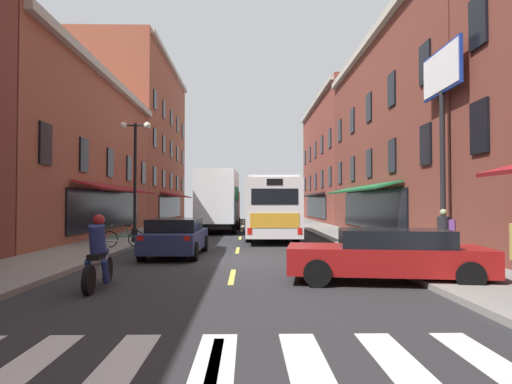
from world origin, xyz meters
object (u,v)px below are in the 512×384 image
Objects in this scene: bicycle_near at (123,238)px; street_lamp_twin at (135,175)px; billboard_sign at (442,98)px; sedan_far at (225,216)px; sedan_mid at (388,255)px; sedan_near at (176,237)px; motorcycle_rider at (98,257)px; transit_bus at (270,207)px; pedestrian_near at (444,234)px; box_truck at (219,201)px.

street_lamp_twin is at bearing 94.09° from bicycle_near.
billboard_sign is 13.05m from bicycle_near.
sedan_far is at bearing 108.98° from billboard_sign.
billboard_sign is 7.24m from sedan_mid.
sedan_mid is (5.99, -5.50, -0.03)m from sedan_near.
sedan_far is 2.28× the size of motorcycle_rider.
street_lamp_twin is (-0.18, 2.54, 2.70)m from bicycle_near.
billboard_sign is 3.41× the size of motorcycle_rider.
motorcycle_rider is (-1.31, -30.16, -0.03)m from sedan_far.
bicycle_near is (-2.40, 1.80, -0.19)m from sedan_near.
sedan_far is (0.58, 23.99, 0.04)m from sedan_near.
transit_bus is at bearing 66.96° from sedan_near.
sedan_near is 2.13× the size of motorcycle_rider.
sedan_far is (-5.41, 29.49, 0.07)m from sedan_mid.
bicycle_near is at bearing -85.91° from street_lamp_twin.
billboard_sign reaches higher than bicycle_near.
sedan_far is (-8.67, 25.22, -4.79)m from billboard_sign.
pedestrian_near is (7.95, -26.93, 0.24)m from sedan_far.
transit_bus is 2.55× the size of sedan_far.
motorcycle_rider is at bearing -94.31° from box_truck.
bicycle_near is at bearing 138.98° from sedan_mid.
bicycle_near is at bearing 101.86° from motorcycle_rider.
billboard_sign is 12.13m from motorcycle_rider.
transit_bus is 2.18× the size of street_lamp_twin.
motorcycle_rider reaches higher than sedan_near.
box_truck is 19.57m from sedan_mid.
transit_bus is at bearing -52.61° from box_truck.
pedestrian_near is 13.47m from street_lamp_twin.
sedan_mid is at bearing -41.02° from bicycle_near.
transit_bus is 7.54× the size of pedestrian_near.
sedan_mid is at bearing -48.94° from street_lamp_twin.
bicycle_near is at bearing 165.40° from billboard_sign.
bicycle_near is (-6.31, -7.37, -1.18)m from transit_bus.
pedestrian_near is at bearing 45.32° from sedan_mid.
billboard_sign reaches higher than sedan_far.
sedan_near is 3.01m from bicycle_near.
sedan_mid is 11.13m from bicycle_near.
pedestrian_near reaches higher than sedan_near.
billboard_sign is 1.50× the size of sedan_far.
street_lamp_twin is at bearing 131.06° from sedan_mid.
sedan_mid is at bearing 167.10° from pedestrian_near.
billboard_sign reaches higher than box_truck.
billboard_sign is at bearing 52.60° from sedan_mid.
sedan_mid is 3.61m from pedestrian_near.
sedan_far is at bearing 48.22° from pedestrian_near.
pedestrian_near is (7.78, -16.25, -1.06)m from box_truck.
billboard_sign reaches higher than pedestrian_near.
billboard_sign reaches higher than sedan_near.
street_lamp_twin is (-11.84, 5.58, -2.33)m from billboard_sign.
bicycle_near is at bearing -97.65° from sedan_far.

